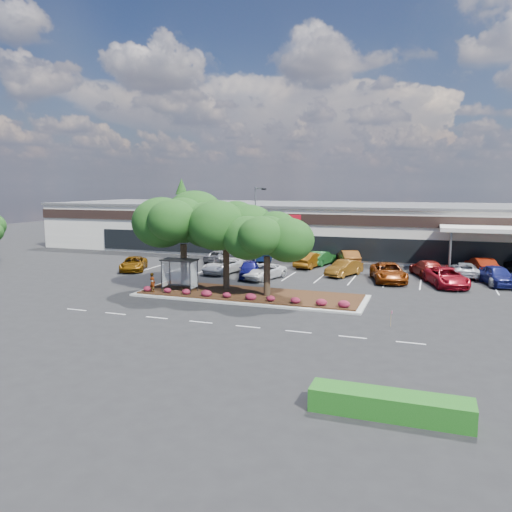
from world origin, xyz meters
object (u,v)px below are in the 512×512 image
(light_pole, at_px, (256,232))
(car_0, at_px, (133,264))
(car_1, at_px, (224,266))
(survey_stake, at_px, (391,316))

(light_pole, relative_size, car_0, 1.68)
(car_0, bearing_deg, car_1, -13.44)
(light_pole, xyz_separation_m, car_0, (-11.15, -6.17, -3.02))
(car_0, xyz_separation_m, car_1, (9.32, 1.80, 0.04))
(light_pole, distance_m, car_1, 5.60)
(survey_stake, bearing_deg, light_pole, 129.56)
(survey_stake, distance_m, car_0, 29.28)
(car_0, height_order, car_1, car_1)
(car_0, bearing_deg, light_pole, 4.61)
(car_0, bearing_deg, survey_stake, -49.46)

